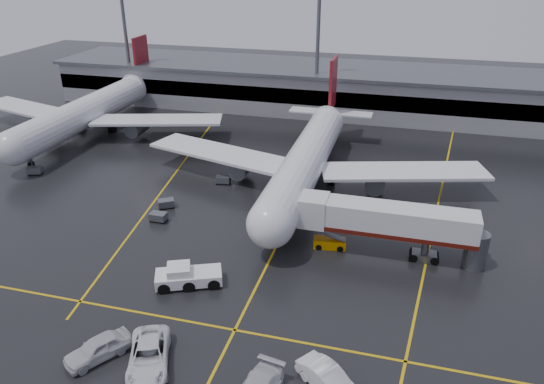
# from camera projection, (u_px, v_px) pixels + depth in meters

# --- Properties ---
(ground) EXTENTS (220.00, 220.00, 0.00)m
(ground) POSITION_uv_depth(u_px,v_px,m) (292.00, 216.00, 64.35)
(ground) COLOR black
(ground) RESTS_ON ground
(apron_line_centre) EXTENTS (0.25, 90.00, 0.02)m
(apron_line_centre) POSITION_uv_depth(u_px,v_px,m) (292.00, 216.00, 64.35)
(apron_line_centre) COLOR gold
(apron_line_centre) RESTS_ON ground
(apron_line_stop) EXTENTS (60.00, 0.25, 0.02)m
(apron_line_stop) POSITION_uv_depth(u_px,v_px,m) (235.00, 330.00, 45.19)
(apron_line_stop) COLOR gold
(apron_line_stop) RESTS_ON ground
(apron_line_left) EXTENTS (9.99, 69.35, 0.02)m
(apron_line_left) POSITION_uv_depth(u_px,v_px,m) (178.00, 169.00, 77.76)
(apron_line_left) COLOR gold
(apron_line_left) RESTS_ON ground
(apron_line_right) EXTENTS (7.57, 69.64, 0.02)m
(apron_line_right) POSITION_uv_depth(u_px,v_px,m) (439.00, 198.00, 68.83)
(apron_line_right) COLOR gold
(apron_line_right) RESTS_ON ground
(terminal) EXTENTS (122.00, 19.00, 8.60)m
(terminal) POSITION_uv_depth(u_px,v_px,m) (346.00, 89.00, 104.24)
(terminal) COLOR gray
(terminal) RESTS_ON ground
(light_mast_left) EXTENTS (3.00, 1.20, 25.45)m
(light_mast_left) POSITION_uv_depth(u_px,v_px,m) (125.00, 33.00, 105.27)
(light_mast_left) COLOR #595B60
(light_mast_left) RESTS_ON ground
(light_mast_mid) EXTENTS (3.00, 1.20, 25.45)m
(light_mast_mid) POSITION_uv_depth(u_px,v_px,m) (318.00, 42.00, 95.87)
(light_mast_mid) COLOR #595B60
(light_mast_mid) RESTS_ON ground
(main_airliner) EXTENTS (48.80, 45.60, 14.10)m
(main_airliner) POSITION_uv_depth(u_px,v_px,m) (308.00, 157.00, 70.99)
(main_airliner) COLOR silver
(main_airliner) RESTS_ON ground
(second_airliner) EXTENTS (48.80, 45.60, 14.10)m
(second_airliner) POSITION_uv_depth(u_px,v_px,m) (90.00, 110.00, 91.31)
(second_airliner) COLOR silver
(second_airliner) RESTS_ON ground
(jet_bridge) EXTENTS (19.90, 3.40, 6.05)m
(jet_bridge) POSITION_uv_depth(u_px,v_px,m) (388.00, 223.00, 54.64)
(jet_bridge) COLOR silver
(jet_bridge) RESTS_ON ground
(pushback_tractor) EXTENTS (7.00, 4.94, 2.32)m
(pushback_tractor) POSITION_uv_depth(u_px,v_px,m) (187.00, 277.00, 50.93)
(pushback_tractor) COLOR silver
(pushback_tractor) RESTS_ON ground
(belt_loader) EXTENTS (3.71, 2.04, 2.25)m
(belt_loader) POSITION_uv_depth(u_px,v_px,m) (330.00, 243.00, 57.42)
(belt_loader) COLOR orange
(belt_loader) RESTS_ON ground
(service_van_a) EXTENTS (5.47, 7.46, 1.88)m
(service_van_a) POSITION_uv_depth(u_px,v_px,m) (149.00, 356.00, 41.06)
(service_van_a) COLOR white
(service_van_a) RESTS_ON ground
(service_van_c) EXTENTS (5.73, 4.96, 1.87)m
(service_van_c) POSITION_uv_depth(u_px,v_px,m) (329.00, 380.00, 38.79)
(service_van_c) COLOR white
(service_van_c) RESTS_ON ground
(service_van_d) EXTENTS (4.85, 5.79, 1.87)m
(service_van_d) POSITION_uv_depth(u_px,v_px,m) (98.00, 348.00, 41.83)
(service_van_d) COLOR silver
(service_van_d) RESTS_ON ground
(baggage_cart_a) EXTENTS (2.03, 1.35, 1.12)m
(baggage_cart_a) POSITION_uv_depth(u_px,v_px,m) (158.00, 217.00, 62.90)
(baggage_cart_a) COLOR #595B60
(baggage_cart_a) RESTS_ON ground
(baggage_cart_b) EXTENTS (2.39, 2.18, 1.12)m
(baggage_cart_b) POSITION_uv_depth(u_px,v_px,m) (166.00, 203.00, 66.17)
(baggage_cart_b) COLOR #595B60
(baggage_cart_b) RESTS_ON ground
(baggage_cart_c) EXTENTS (2.15, 1.55, 1.12)m
(baggage_cart_c) POSITION_uv_depth(u_px,v_px,m) (223.00, 179.00, 72.93)
(baggage_cart_c) COLOR #595B60
(baggage_cart_c) RESTS_ON ground
(baggage_cart_d) EXTENTS (2.13, 1.51, 1.12)m
(baggage_cart_d) POSITION_uv_depth(u_px,v_px,m) (23.00, 151.00, 83.05)
(baggage_cart_d) COLOR #595B60
(baggage_cart_d) RESTS_ON ground
(baggage_cart_e) EXTENTS (2.30, 1.84, 1.12)m
(baggage_cart_e) POSITION_uv_depth(u_px,v_px,m) (35.00, 170.00, 75.94)
(baggage_cart_e) COLOR #595B60
(baggage_cart_e) RESTS_ON ground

